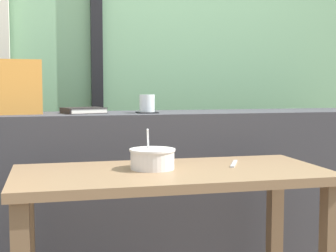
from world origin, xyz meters
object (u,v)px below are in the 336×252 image
Objects in this scene: breakfast_table at (171,201)px; juice_glass at (147,104)px; coaster_square at (147,112)px; closed_book at (83,110)px; fork_utensil at (234,164)px; throw_pillow at (6,87)px; soup_bowl at (152,159)px.

juice_glass is (0.02, 0.58, 0.35)m from breakfast_table.
coaster_square is at bearing 88.06° from breakfast_table.
coaster_square is at bearing -10.26° from closed_book.
closed_book is 0.83m from fork_utensil.
throw_pillow is at bearing 175.60° from fork_utensil.
juice_glass is (0.00, 0.00, 0.04)m from coaster_square.
throw_pillow is at bearing 135.02° from soup_bowl.
soup_bowl reaches higher than breakfast_table.
soup_bowl is (0.59, -0.59, -0.28)m from throw_pillow.
juice_glass is at bearing 80.90° from soup_bowl.
fork_utensil is at bearing -44.31° from closed_book.
juice_glass reaches higher than closed_book.
breakfast_table is 1.01m from throw_pillow.
juice_glass is 0.27× the size of throw_pillow.
breakfast_table is 5.24× the size of closed_book.
juice_glass reaches higher than coaster_square.
throw_pillow is at bearing 175.76° from coaster_square.
coaster_square reaches higher than soup_bowl.
juice_glass is 0.38× the size of closed_book.
throw_pillow reaches higher than coaster_square.
soup_bowl is at bearing -149.03° from fork_utensil.
throw_pillow is 0.87m from soup_bowl.
juice_glass is at bearing -10.26° from closed_book.
closed_book is at bearing 161.97° from fork_utensil.
fork_utensil is (0.35, 0.03, -0.04)m from soup_bowl.
closed_book reaches higher than breakfast_table.
closed_book is at bearing 114.72° from breakfast_table.
closed_book is at bearing 169.74° from coaster_square.
juice_glass reaches higher than breakfast_table.
fork_utensil is (0.58, -0.56, -0.20)m from closed_book.
juice_glass is at bearing 144.00° from fork_utensil.
fork_utensil is (0.29, 0.07, 0.12)m from breakfast_table.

